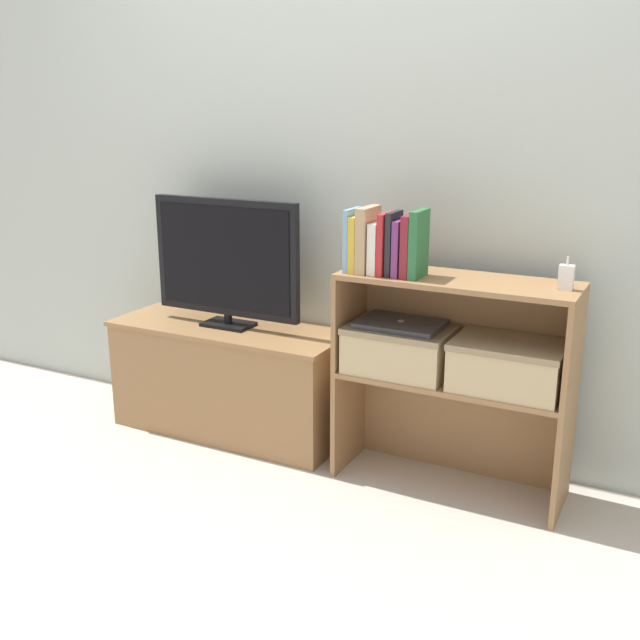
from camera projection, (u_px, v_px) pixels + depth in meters
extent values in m
plane|color=#BCB2A3|center=(302.00, 470.00, 3.08)|extent=(16.00, 16.00, 0.00)
cube|color=#B2BCB2|center=(350.00, 166.00, 3.12)|extent=(10.00, 0.05, 2.40)
cube|color=olive|center=(230.00, 381.00, 3.40)|extent=(1.06, 0.39, 0.48)
cube|color=olive|center=(229.00, 328.00, 3.33)|extent=(1.08, 0.41, 0.02)
cube|color=black|center=(228.00, 324.00, 3.32)|extent=(0.22, 0.14, 0.01)
cylinder|color=black|center=(228.00, 318.00, 3.31)|extent=(0.04, 0.04, 0.04)
cube|color=black|center=(226.00, 257.00, 3.24)|extent=(0.71, 0.03, 0.51)
cube|color=black|center=(223.00, 258.00, 3.22)|extent=(0.65, 0.00, 0.45)
cube|color=olive|center=(349.00, 412.00, 3.10)|extent=(0.02, 0.32, 0.45)
cube|color=olive|center=(564.00, 455.00, 2.71)|extent=(0.02, 0.32, 0.45)
cube|color=olive|center=(461.00, 419.00, 3.03)|extent=(0.84, 0.02, 0.45)
cube|color=olive|center=(452.00, 381.00, 2.85)|extent=(0.84, 0.32, 0.02)
cube|color=olive|center=(350.00, 315.00, 2.98)|extent=(0.02, 0.32, 0.39)
cube|color=olive|center=(575.00, 346.00, 2.60)|extent=(0.02, 0.32, 0.39)
cube|color=olive|center=(467.00, 320.00, 2.91)|extent=(0.84, 0.02, 0.39)
cube|color=olive|center=(458.00, 281.00, 2.74)|extent=(0.84, 0.32, 0.02)
cube|color=#709ECC|center=(352.00, 240.00, 2.83)|extent=(0.02, 0.13, 0.24)
cube|color=gold|center=(359.00, 244.00, 2.82)|extent=(0.03, 0.15, 0.21)
cube|color=tan|center=(368.00, 240.00, 2.80)|extent=(0.04, 0.16, 0.25)
cube|color=silver|center=(378.00, 248.00, 2.79)|extent=(0.03, 0.14, 0.19)
cube|color=#B22328|center=(386.00, 244.00, 2.77)|extent=(0.02, 0.14, 0.23)
cube|color=#232328|center=(394.00, 243.00, 2.76)|extent=(0.02, 0.12, 0.24)
cube|color=#6B2D66|center=(401.00, 248.00, 2.75)|extent=(0.02, 0.14, 0.21)
cube|color=maroon|center=(410.00, 246.00, 2.73)|extent=(0.03, 0.14, 0.23)
cube|color=#286638|center=(419.00, 244.00, 2.71)|extent=(0.03, 0.14, 0.25)
cube|color=white|center=(566.00, 277.00, 2.55)|extent=(0.05, 0.04, 0.09)
cylinder|color=silver|center=(568.00, 261.00, 2.54)|extent=(0.01, 0.01, 0.03)
cube|color=tan|center=(400.00, 349.00, 2.90)|extent=(0.39, 0.28, 0.18)
cube|color=#917E5B|center=(401.00, 329.00, 2.88)|extent=(0.40, 0.28, 0.02)
cube|color=tan|center=(508.00, 366.00, 2.71)|extent=(0.39, 0.28, 0.18)
cube|color=#917E5B|center=(510.00, 345.00, 2.69)|extent=(0.40, 0.28, 0.02)
cube|color=#2D2D33|center=(401.00, 324.00, 2.87)|extent=(0.32, 0.23, 0.02)
cylinder|color=#99999E|center=(401.00, 321.00, 2.87)|extent=(0.02, 0.02, 0.00)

